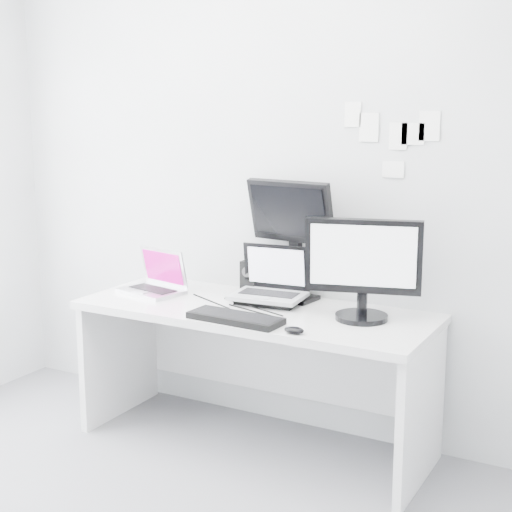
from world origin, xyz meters
name	(u,v)px	position (x,y,z in m)	size (l,w,h in m)	color
back_wall	(287,178)	(0.00, 1.60, 1.35)	(3.60, 3.60, 0.00)	silver
desk	(254,377)	(0.00, 1.25, 0.36)	(1.80, 0.70, 0.73)	silver
macbook	(150,271)	(-0.63, 1.24, 0.85)	(0.33, 0.25, 0.25)	#B8B8BD
speaker	(251,277)	(-0.16, 1.51, 0.82)	(0.09, 0.09, 0.18)	black
dell_laptop	(268,275)	(0.02, 1.35, 0.88)	(0.36, 0.28, 0.30)	#A3A6A9
rear_monitor	(293,239)	(0.09, 1.49, 1.05)	(0.47, 0.17, 0.64)	black
samsung_monitor	(363,268)	(0.55, 1.31, 0.98)	(0.54, 0.25, 0.50)	black
keyboard	(235,318)	(0.04, 1.00, 0.75)	(0.46, 0.16, 0.03)	black
mouse	(294,330)	(0.37, 0.95, 0.75)	(0.10, 0.06, 0.03)	black
wall_note_0	(369,127)	(0.45, 1.59, 1.62)	(0.10, 0.00, 0.14)	white
wall_note_1	(398,136)	(0.60, 1.59, 1.58)	(0.09, 0.00, 0.13)	white
wall_note_2	(429,126)	(0.75, 1.59, 1.63)	(0.10, 0.00, 0.14)	white
wall_note_3	(393,169)	(0.58, 1.59, 1.42)	(0.11, 0.00, 0.08)	white
wall_note_4	(353,114)	(0.36, 1.59, 1.68)	(0.09, 0.00, 0.12)	white
wall_note_5	(413,134)	(0.67, 1.59, 1.59)	(0.11, 0.00, 0.10)	white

